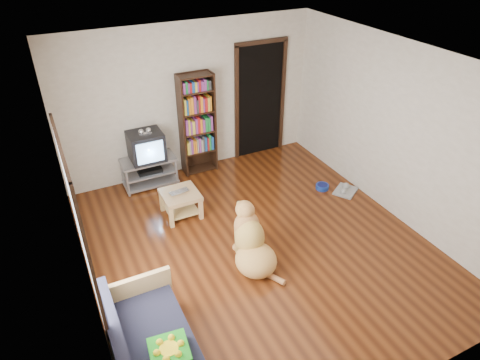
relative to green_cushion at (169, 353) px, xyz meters
name	(u,v)px	position (x,y,z in m)	size (l,w,h in m)	color
ground	(258,245)	(1.75, 1.47, -0.48)	(5.00, 5.00, 0.00)	#5F2B10
ceiling	(263,64)	(1.75, 1.47, 2.12)	(5.00, 5.00, 0.00)	white
wall_back	(190,100)	(1.75, 3.97, 0.82)	(4.50, 4.50, 0.00)	beige
wall_front	(407,305)	(1.75, -1.03, 0.82)	(4.50, 4.50, 0.00)	beige
wall_left	(74,213)	(-0.50, 1.47, 0.82)	(5.00, 5.00, 0.00)	beige
wall_right	(396,132)	(4.00, 1.47, 0.82)	(5.00, 5.00, 0.00)	beige
green_cushion	(169,353)	(0.00, 0.00, 0.00)	(0.37, 0.37, 0.12)	#1C9C20
laptop	(181,193)	(1.03, 2.62, -0.07)	(0.30, 0.19, 0.02)	silver
dog_bowl	(322,187)	(3.43, 2.28, -0.44)	(0.22, 0.22, 0.08)	navy
grey_rag	(345,191)	(3.73, 2.03, -0.47)	(0.40, 0.32, 0.03)	#949494
window	(79,224)	(-0.48, 0.97, 1.02)	(0.03, 1.46, 1.70)	white
doorway	(260,98)	(3.10, 3.95, 0.64)	(1.03, 0.05, 2.19)	black
tv_stand	(149,171)	(0.85, 3.72, -0.21)	(0.90, 0.45, 0.50)	#99999E
crt_tv	(146,145)	(0.85, 3.74, 0.26)	(0.55, 0.52, 0.58)	black
bookshelf	(197,119)	(1.80, 3.81, 0.52)	(0.60, 0.30, 1.80)	black
coffee_table	(181,199)	(1.03, 2.65, -0.20)	(0.55, 0.55, 0.40)	tan
dog	(252,244)	(1.51, 1.21, -0.16)	(0.58, 1.06, 0.87)	tan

